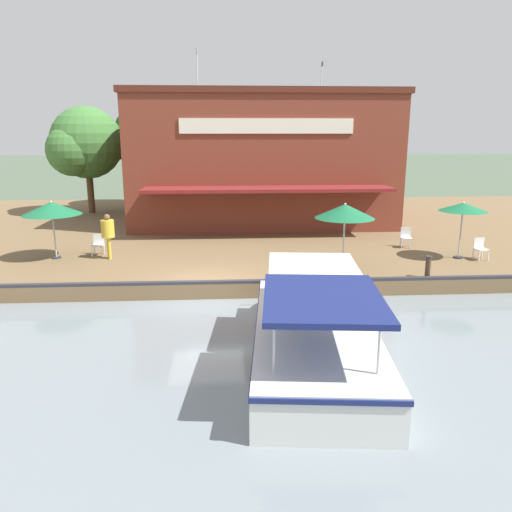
% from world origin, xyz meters
% --- Properties ---
extents(ground_plane, '(220.00, 220.00, 0.00)m').
position_xyz_m(ground_plane, '(0.00, 0.00, 0.00)').
color(ground_plane, '#4C5B47').
extents(quay_deck, '(22.00, 56.00, 0.60)m').
position_xyz_m(quay_deck, '(-11.00, 0.00, 0.30)').
color(quay_deck, brown).
rests_on(quay_deck, ground).
extents(quay_edge_fender, '(0.20, 50.40, 0.10)m').
position_xyz_m(quay_edge_fender, '(-0.10, 0.00, 0.65)').
color(quay_edge_fender, '#2D2D33').
rests_on(quay_edge_fender, quay_deck).
extents(waterfront_restaurant, '(11.50, 14.04, 9.29)m').
position_xyz_m(waterfront_restaurant, '(-13.19, 2.71, 4.10)').
color(waterfront_restaurant, brown).
rests_on(waterfront_restaurant, quay_deck).
extents(patio_umbrella_far_corner, '(2.27, 2.27, 2.31)m').
position_xyz_m(patio_umbrella_far_corner, '(-3.94, -6.09, 2.62)').
color(patio_umbrella_far_corner, '#B7B7B7').
rests_on(patio_umbrella_far_corner, quay_deck).
extents(patio_umbrella_mid_patio_right, '(2.16, 2.16, 2.45)m').
position_xyz_m(patio_umbrella_mid_patio_right, '(-1.65, 4.98, 2.75)').
color(patio_umbrella_mid_patio_right, '#B7B7B7').
rests_on(patio_umbrella_mid_patio_right, quay_deck).
extents(patio_umbrella_near_quay_edge, '(1.85, 1.85, 2.27)m').
position_xyz_m(patio_umbrella_near_quay_edge, '(-2.96, 9.99, 2.66)').
color(patio_umbrella_near_quay_edge, '#B7B7B7').
rests_on(patio_umbrella_near_quay_edge, quay_deck).
extents(cafe_chair_back_row_seat, '(0.51, 0.51, 0.85)m').
position_xyz_m(cafe_chair_back_row_seat, '(-5.00, 8.56, 1.08)').
color(cafe_chair_back_row_seat, white).
rests_on(cafe_chair_back_row_seat, quay_deck).
extents(cafe_chair_under_first_umbrella, '(0.49, 0.49, 0.85)m').
position_xyz_m(cafe_chair_under_first_umbrella, '(-2.70, 10.72, 1.08)').
color(cafe_chair_under_first_umbrella, white).
rests_on(cafe_chair_under_first_umbrella, quay_deck).
extents(cafe_chair_mid_patio, '(0.45, 0.45, 0.85)m').
position_xyz_m(cafe_chair_mid_patio, '(-4.38, -4.53, 1.08)').
color(cafe_chair_mid_patio, white).
rests_on(cafe_chair_mid_patio, quay_deck).
extents(person_near_entrance, '(0.51, 0.51, 1.79)m').
position_xyz_m(person_near_entrance, '(-3.76, -3.95, 1.74)').
color(person_near_entrance, gold).
rests_on(person_near_entrance, quay_deck).
extents(motorboat_outer_channel, '(8.38, 3.56, 2.23)m').
position_xyz_m(motorboat_outer_channel, '(4.00, 2.87, 0.84)').
color(motorboat_outer_channel, silver).
rests_on(motorboat_outer_channel, river_water).
extents(mooring_post, '(0.22, 0.22, 0.77)m').
position_xyz_m(mooring_post, '(-0.35, 7.66, 0.99)').
color(mooring_post, '#473323').
rests_on(mooring_post, quay_deck).
extents(tree_behind_restaurant, '(4.54, 4.32, 6.44)m').
position_xyz_m(tree_behind_restaurant, '(-15.48, -7.81, 4.76)').
color(tree_behind_restaurant, brown).
rests_on(tree_behind_restaurant, quay_deck).
extents(tree_upstream_bank, '(4.40, 4.19, 6.79)m').
position_xyz_m(tree_upstream_bank, '(-18.43, -4.68, 5.18)').
color(tree_upstream_bank, brown).
rests_on(tree_upstream_bank, quay_deck).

